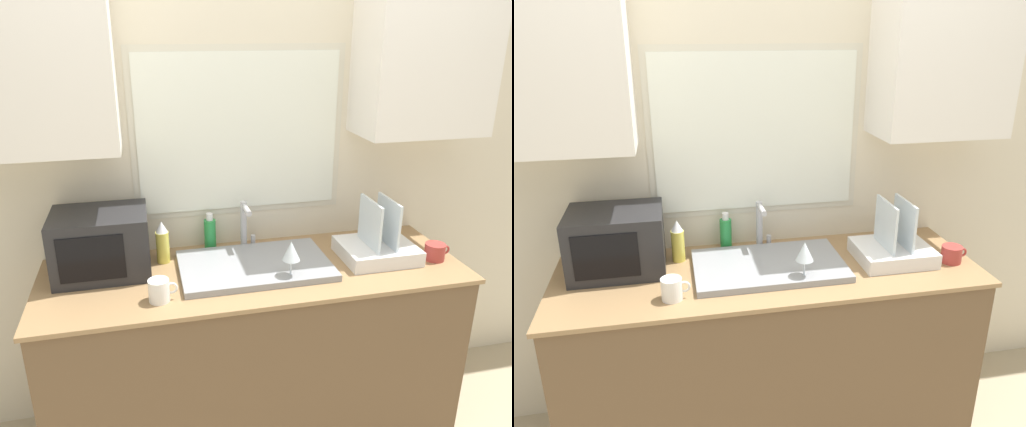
# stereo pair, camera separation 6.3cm
# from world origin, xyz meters

# --- Properties ---
(countertop) EXTENTS (1.90, 0.67, 0.90)m
(countertop) POSITION_xyz_m (0.00, 0.32, 0.45)
(countertop) COLOR brown
(countertop) RESTS_ON ground_plane
(wall_back) EXTENTS (6.00, 0.38, 2.60)m
(wall_back) POSITION_xyz_m (0.00, 0.62, 1.43)
(wall_back) COLOR beige
(wall_back) RESTS_ON ground_plane
(sink_basin) EXTENTS (0.68, 0.42, 0.03)m
(sink_basin) POSITION_xyz_m (-0.00, 0.32, 0.91)
(sink_basin) COLOR gray
(sink_basin) RESTS_ON countertop
(faucet) EXTENTS (0.08, 0.14, 0.24)m
(faucet) POSITION_xyz_m (0.00, 0.55, 1.04)
(faucet) COLOR #B7B7BC
(faucet) RESTS_ON countertop
(microwave) EXTENTS (0.41, 0.32, 0.28)m
(microwave) POSITION_xyz_m (-0.66, 0.44, 1.04)
(microwave) COLOR #232326
(microwave) RESTS_ON countertop
(dish_rack) EXTENTS (0.34, 0.29, 0.29)m
(dish_rack) POSITION_xyz_m (0.59, 0.30, 0.95)
(dish_rack) COLOR white
(dish_rack) RESTS_ON countertop
(spray_bottle) EXTENTS (0.06, 0.06, 0.20)m
(spray_bottle) POSITION_xyz_m (-0.40, 0.49, 1.00)
(spray_bottle) COLOR #D8CC4C
(spray_bottle) RESTS_ON countertop
(soap_bottle) EXTENTS (0.06, 0.06, 0.19)m
(soap_bottle) POSITION_xyz_m (-0.16, 0.58, 0.98)
(soap_bottle) COLOR #268C3F
(soap_bottle) RESTS_ON countertop
(mug_near_sink) EXTENTS (0.12, 0.08, 0.09)m
(mug_near_sink) POSITION_xyz_m (-0.43, 0.13, 0.95)
(mug_near_sink) COLOR white
(mug_near_sink) RESTS_ON countertop
(wine_glass) EXTENTS (0.08, 0.08, 0.19)m
(wine_glass) POSITION_xyz_m (0.12, 0.17, 1.04)
(wine_glass) COLOR silver
(wine_glass) RESTS_ON countertop
(mug_by_rack) EXTENTS (0.12, 0.09, 0.08)m
(mug_by_rack) POSITION_xyz_m (0.85, 0.22, 0.94)
(mug_by_rack) COLOR #A53833
(mug_by_rack) RESTS_ON countertop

